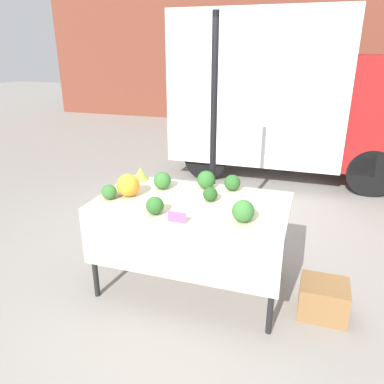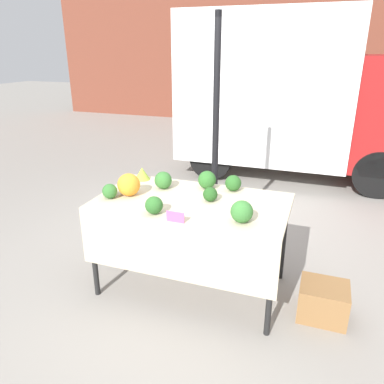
{
  "view_description": "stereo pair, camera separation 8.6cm",
  "coord_description": "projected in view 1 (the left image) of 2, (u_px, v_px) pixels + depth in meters",
  "views": [
    {
      "loc": [
        0.98,
        -3.0,
        2.21
      ],
      "look_at": [
        0.0,
        0.0,
        1.0
      ],
      "focal_mm": 35.0,
      "sensor_mm": 36.0,
      "label": 1
    },
    {
      "loc": [
        1.06,
        -2.97,
        2.21
      ],
      "look_at": [
        0.0,
        0.0,
        1.0
      ],
      "focal_mm": 35.0,
      "sensor_mm": 36.0,
      "label": 2
    }
  ],
  "objects": [
    {
      "name": "broccoli_head_5",
      "position": [
        243.0,
        211.0,
        2.95
      ],
      "size": [
        0.18,
        0.18,
        0.18
      ],
      "color": "#387533",
      "rests_on": "market_table"
    },
    {
      "name": "broccoli_head_0",
      "position": [
        155.0,
        206.0,
        3.1
      ],
      "size": [
        0.15,
        0.15,
        0.15
      ],
      "color": "#2D6628",
      "rests_on": "market_table"
    },
    {
      "name": "broccoli_head_3",
      "position": [
        210.0,
        194.0,
        3.37
      ],
      "size": [
        0.13,
        0.13,
        0.13
      ],
      "color": "#23511E",
      "rests_on": "market_table"
    },
    {
      "name": "broccoli_head_2",
      "position": [
        206.0,
        180.0,
        3.67
      ],
      "size": [
        0.18,
        0.18,
        0.18
      ],
      "color": "#2D6628",
      "rests_on": "market_table"
    },
    {
      "name": "broccoli_head_4",
      "position": [
        232.0,
        183.0,
        3.62
      ],
      "size": [
        0.16,
        0.16,
        0.16
      ],
      "color": "#285B23",
      "rests_on": "market_table"
    },
    {
      "name": "market_table",
      "position": [
        190.0,
        215.0,
        3.38
      ],
      "size": [
        1.74,
        0.99,
        0.92
      ],
      "color": "beige",
      "rests_on": "ground_plane"
    },
    {
      "name": "parked_truck",
      "position": [
        286.0,
        92.0,
        6.75
      ],
      "size": [
        4.07,
        2.16,
        2.81
      ],
      "color": "white",
      "rests_on": "ground_plane"
    },
    {
      "name": "tent_pole",
      "position": [
        213.0,
        139.0,
        4.11
      ],
      "size": [
        0.07,
        0.07,
        2.57
      ],
      "color": "black",
      "rests_on": "ground_plane"
    },
    {
      "name": "broccoli_head_1",
      "position": [
        109.0,
        192.0,
        3.41
      ],
      "size": [
        0.14,
        0.14,
        0.14
      ],
      "color": "#336B2D",
      "rests_on": "market_table"
    },
    {
      "name": "price_sign",
      "position": [
        177.0,
        217.0,
        2.95
      ],
      "size": [
        0.15,
        0.01,
        0.09
      ],
      "color": "#F45B9E",
      "rests_on": "market_table"
    },
    {
      "name": "broccoli_head_6",
      "position": [
        162.0,
        180.0,
        3.65
      ],
      "size": [
        0.17,
        0.17,
        0.17
      ],
      "color": "#336B2D",
      "rests_on": "market_table"
    },
    {
      "name": "ground_plane",
      "position": [
        192.0,
        285.0,
        3.73
      ],
      "size": [
        40.0,
        40.0,
        0.0
      ],
      "primitive_type": "plane",
      "color": "gray"
    },
    {
      "name": "produce_crate",
      "position": [
        323.0,
        299.0,
        3.28
      ],
      "size": [
        0.41,
        0.36,
        0.31
      ],
      "color": "olive",
      "rests_on": "ground_plane"
    },
    {
      "name": "orange_cauliflower",
      "position": [
        128.0,
        185.0,
        3.47
      ],
      "size": [
        0.21,
        0.21,
        0.21
      ],
      "color": "orange",
      "rests_on": "market_table"
    },
    {
      "name": "romanesco_head",
      "position": [
        141.0,
        174.0,
        3.91
      ],
      "size": [
        0.16,
        0.16,
        0.13
      ],
      "color": "#93B238",
      "rests_on": "market_table"
    },
    {
      "name": "building_facade",
      "position": [
        290.0,
        25.0,
        10.97
      ],
      "size": [
        16.0,
        0.6,
        5.72
      ],
      "color": "brown",
      "rests_on": "ground_plane"
    }
  ]
}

